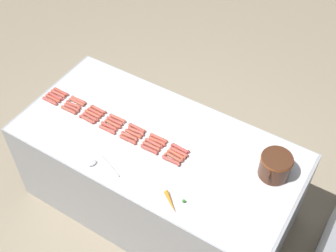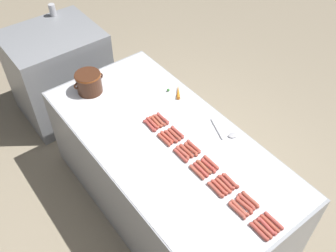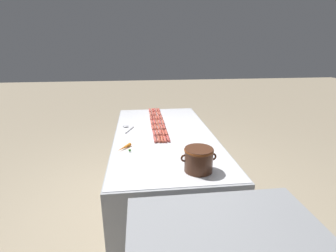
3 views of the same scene
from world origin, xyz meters
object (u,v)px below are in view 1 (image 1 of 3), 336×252
at_px(hot_dog_20, 176,154).
at_px(hot_dog_21, 53,98).
at_px(hot_dog_2, 98,109).
at_px(hot_dog_11, 136,131).
at_px(hot_dog_9, 95,112).
at_px(hot_dog_7, 58,94).
at_px(hot_dog_34, 171,160).
at_px(bean_pot, 275,165).
at_px(hot_dog_14, 55,96).
at_px(hot_dog_22, 72,108).
at_px(hot_dog_30, 87,119).
at_px(hot_dog_29, 69,110).
at_px(hot_dog_19, 154,143).
at_px(hot_dog_1, 79,100).
at_px(hot_dog_18, 133,134).
at_px(hot_dog_3, 118,118).
at_px(carrot, 171,202).
at_px(hot_dog_8, 76,102).
at_px(hot_dog_27, 174,157).
at_px(hot_dog_0, 61,92).
at_px(hot_dog_5, 159,138).
at_px(hot_dog_23, 91,117).
at_px(hot_dog_17, 113,124).
at_px(hot_dog_16, 92,114).
at_px(serving_spoon, 98,164).
at_px(hot_dog_13, 179,152).
at_px(hot_dog_6, 180,148).
at_px(hot_dog_25, 129,136).
at_px(hot_dog_32, 128,140).
at_px(hot_dog_28, 50,101).
at_px(hot_dog_24, 109,126).
at_px(hot_dog_12, 157,141).
at_px(hot_dog_31, 107,130).
at_px(hot_dog_4, 137,128).
at_px(hot_dog_10, 115,121).
at_px(hot_dog_33, 149,149).

bearing_deg(hot_dog_20, hot_dog_21, -88.41).
relative_size(hot_dog_2, hot_dog_11, 1.00).
height_order(hot_dog_9, hot_dog_21, same).
bearing_deg(hot_dog_7, hot_dog_9, 89.65).
bearing_deg(hot_dog_7, hot_dog_34, 85.02).
bearing_deg(hot_dog_7, bean_pot, 95.80).
relative_size(hot_dog_14, hot_dog_21, 1.00).
distance_m(hot_dog_22, hot_dog_30, 0.18).
bearing_deg(hot_dog_29, hot_dog_19, 95.02).
distance_m(hot_dog_11, hot_dog_34, 0.38).
distance_m(hot_dog_1, hot_dog_18, 0.57).
distance_m(hot_dog_2, hot_dog_3, 0.18).
height_order(hot_dog_20, carrot, carrot).
bearing_deg(hot_dog_8, hot_dog_27, 86.04).
xyz_separation_m(hot_dog_0, hot_dog_5, (-0.00, 0.93, 0.00)).
relative_size(hot_dog_0, hot_dog_29, 1.00).
xyz_separation_m(hot_dog_8, hot_dog_23, (0.07, 0.19, 0.00)).
distance_m(hot_dog_0, hot_dog_30, 0.39).
distance_m(hot_dog_18, hot_dog_29, 0.57).
bearing_deg(hot_dog_17, hot_dog_8, -95.17).
relative_size(hot_dog_11, hot_dog_16, 1.00).
xyz_separation_m(hot_dog_18, serving_spoon, (0.35, -0.05, -0.00)).
height_order(hot_dog_13, hot_dog_16, same).
bearing_deg(hot_dog_29, hot_dog_6, 97.65).
bearing_deg(hot_dog_25, hot_dog_17, -101.08).
bearing_deg(hot_dog_14, hot_dog_32, 84.98).
bearing_deg(hot_dog_25, hot_dog_2, -105.07).
height_order(hot_dog_6, hot_dog_16, same).
distance_m(hot_dog_11, hot_dog_28, 0.76).
xyz_separation_m(hot_dog_3, hot_dog_24, (0.10, -0.01, 0.00)).
distance_m(hot_dog_12, hot_dog_25, 0.21).
relative_size(hot_dog_5, carrot, 0.97).
distance_m(hot_dog_3, hot_dog_9, 0.19).
bearing_deg(hot_dog_24, hot_dog_2, -118.70).
bearing_deg(hot_dog_34, hot_dog_21, -91.78).
relative_size(hot_dog_3, hot_dog_31, 1.00).
distance_m(hot_dog_9, hot_dog_20, 0.74).
relative_size(hot_dog_4, hot_dog_32, 1.00).
relative_size(hot_dog_22, hot_dog_27, 1.00).
bearing_deg(hot_dog_13, hot_dog_23, -85.26).
height_order(hot_dog_10, hot_dog_29, same).
height_order(hot_dog_8, hot_dog_18, same).
relative_size(hot_dog_33, hot_dog_34, 1.00).
xyz_separation_m(hot_dog_16, hot_dog_19, (-0.00, 0.55, 0.00)).
bearing_deg(hot_dog_3, hot_dog_25, 60.94).
bearing_deg(hot_dog_33, hot_dog_14, -93.77).
distance_m(hot_dog_21, carrot, 1.33).
bearing_deg(bean_pot, hot_dog_3, -83.07).
relative_size(hot_dog_18, hot_dog_33, 1.00).
distance_m(hot_dog_20, bean_pot, 0.68).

